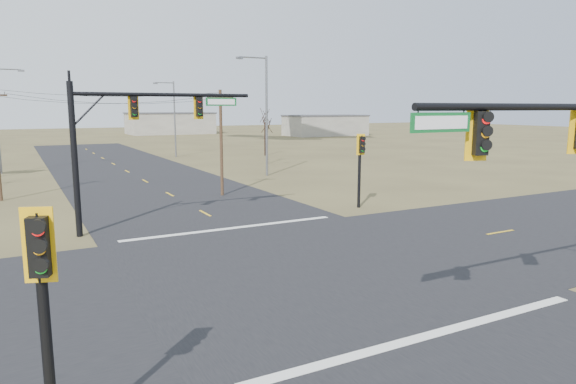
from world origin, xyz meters
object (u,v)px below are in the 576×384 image
object	(u,v)px
streetlight_b	(173,115)
pedestal_signal_ne	(361,155)
mast_arm_far	(131,126)
streetlight_a	(264,109)
utility_pole_near	(221,140)
bare_tree_d	(265,115)
bare_tree_c	(267,125)
pedestal_signal_sw	(42,282)

from	to	relation	value
streetlight_b	pedestal_signal_ne	bearing A→B (deg)	-82.87
mast_arm_far	streetlight_a	size ratio (longest dim) A/B	0.85
utility_pole_near	streetlight_b	size ratio (longest dim) A/B	0.79
bare_tree_d	bare_tree_c	bearing A→B (deg)	-114.46
streetlight_b	utility_pole_near	bearing A→B (deg)	-93.71
pedestal_signal_sw	utility_pole_near	distance (m)	29.09
streetlight_a	bare_tree_c	distance (m)	10.88
streetlight_a	utility_pole_near	bearing A→B (deg)	-144.66
utility_pole_near	streetlight_a	world-z (taller)	streetlight_a
mast_arm_far	bare_tree_c	bearing A→B (deg)	46.43
pedestal_signal_ne	pedestal_signal_sw	distance (m)	25.92
mast_arm_far	utility_pole_near	bearing A→B (deg)	39.88
streetlight_a	bare_tree_c	size ratio (longest dim) A/B	1.95
mast_arm_far	pedestal_signal_ne	world-z (taller)	mast_arm_far
streetlight_b	bare_tree_c	bearing A→B (deg)	-55.40
mast_arm_far	bare_tree_d	size ratio (longest dim) A/B	1.41
pedestal_signal_sw	streetlight_a	distance (m)	40.51
utility_pole_near	bare_tree_d	world-z (taller)	utility_pole_near
pedestal_signal_ne	bare_tree_d	xyz separation A→B (m)	(10.69, 36.42, 1.98)
utility_pole_near	bare_tree_c	distance (m)	22.15
streetlight_a	pedestal_signal_sw	bearing A→B (deg)	-134.34
mast_arm_far	bare_tree_d	xyz separation A→B (m)	(24.89, 35.82, -0.11)
streetlight_a	streetlight_b	bearing A→B (deg)	82.71
pedestal_signal_ne	utility_pole_near	world-z (taller)	utility_pole_near
streetlight_b	bare_tree_c	distance (m)	15.11
mast_arm_far	streetlight_b	bearing A→B (deg)	65.77
pedestal_signal_ne	utility_pole_near	xyz separation A→B (m)	(-6.19, 8.75, 0.63)
streetlight_a	streetlight_b	distance (m)	22.91
pedestal_signal_sw	bare_tree_c	distance (m)	51.14
pedestal_signal_ne	pedestal_signal_sw	world-z (taller)	pedestal_signal_ne
streetlight_a	mast_arm_far	bearing A→B (deg)	-146.16
mast_arm_far	streetlight_a	bearing A→B (deg)	41.40
streetlight_a	bare_tree_d	distance (m)	21.12
pedestal_signal_ne	streetlight_b	bearing A→B (deg)	106.87
streetlight_b	mast_arm_far	bearing A→B (deg)	-102.71
mast_arm_far	bare_tree_c	size ratio (longest dim) A/B	1.66
mast_arm_far	streetlight_b	size ratio (longest dim) A/B	0.97
pedestal_signal_sw	bare_tree_d	bearing A→B (deg)	81.66
pedestal_signal_sw	streetlight_a	world-z (taller)	streetlight_a
pedestal_signal_ne	bare_tree_c	bearing A→B (deg)	92.34
streetlight_a	bare_tree_c	world-z (taller)	streetlight_a
pedestal_signal_ne	bare_tree_d	world-z (taller)	bare_tree_d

